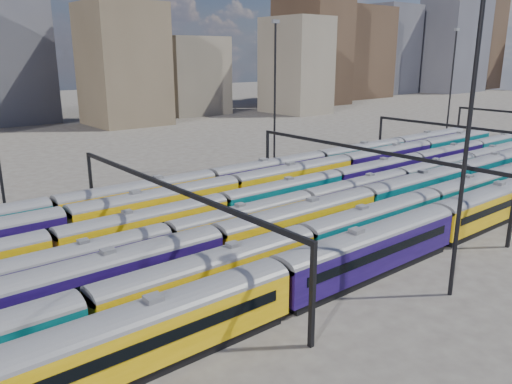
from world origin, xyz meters
TOP-DOWN VIEW (x-y plane):
  - ground at (0.00, 0.00)m, footprint 500.00×500.00m
  - rake_0 at (-7.25, -15.00)m, footprint 160.29×3.35m
  - rake_1 at (-10.91, -10.00)m, footprint 127.81×3.12m
  - rake_2 at (-17.75, -5.00)m, footprint 132.01×3.22m
  - rake_3 at (-0.82, 0.00)m, footprint 115.06×2.81m
  - rake_4 at (0.13, 5.00)m, footprint 139.42×2.91m
  - rake_5 at (-4.54, 10.00)m, footprint 133.03×3.24m
  - rake_6 at (-15.66, 15.00)m, footprint 152.70×3.19m
  - gantry_1 at (-20.00, 0.00)m, footprint 0.35×40.35m
  - gantry_2 at (10.00, 0.00)m, footprint 0.35×40.35m
  - gantry_3 at (40.00, 0.00)m, footprint 0.35×40.35m
  - mast_2 at (-5.00, -22.00)m, footprint 1.40×0.50m
  - mast_3 at (15.00, 24.00)m, footprint 1.40×0.50m
  - mast_5 at (65.00, 20.00)m, footprint 1.40×0.50m
  - skyline at (104.75, 105.73)m, footprint 399.22×60.48m

SIDE VIEW (x-z plane):
  - ground at x=0.00m, z-range 0.00..0.00m
  - rake_3 at x=-0.82m, z-range 0.12..4.83m
  - rake_4 at x=0.13m, z-range 0.12..5.02m
  - rake_1 at x=-10.91m, z-range 0.13..5.38m
  - rake_6 at x=-15.66m, z-range 0.13..5.51m
  - rake_2 at x=-17.75m, z-range 0.14..5.57m
  - rake_5 at x=-4.54m, z-range 0.14..5.61m
  - rake_0 at x=-7.25m, z-range 0.14..5.79m
  - gantry_1 at x=-20.00m, z-range 2.78..10.80m
  - gantry_2 at x=10.00m, z-range 2.78..10.80m
  - gantry_3 at x=40.00m, z-range 2.78..10.80m
  - mast_2 at x=-5.00m, z-range 1.17..26.77m
  - mast_3 at x=15.00m, z-range 1.17..26.77m
  - mast_5 at x=65.00m, z-range 1.17..26.77m
  - skyline at x=104.75m, z-range -4.18..45.85m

